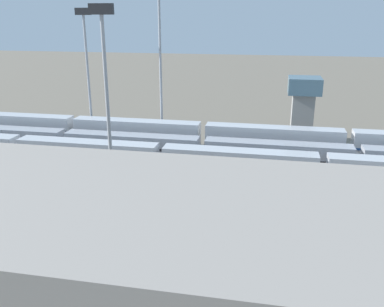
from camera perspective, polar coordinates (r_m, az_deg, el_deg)
ground_plane at (r=63.21m, az=2.53°, el=-2.68°), size 400.00×400.00×0.00m
track_bed_0 at (r=72.51m, az=3.71°, el=0.19°), size 140.00×2.80×0.12m
track_bed_1 at (r=67.83m, az=3.16°, el=-1.12°), size 140.00×2.80×0.12m
track_bed_2 at (r=63.19m, az=2.53°, el=-2.63°), size 140.00×2.80×0.12m
track_bed_3 at (r=58.61m, az=1.80°, el=-4.37°), size 140.00×2.80×0.12m
track_bed_4 at (r=54.10m, az=0.94°, el=-6.40°), size 140.00×2.80×0.12m
train_on_track_0 at (r=72.14m, az=1.52°, el=2.24°), size 95.60×3.06×5.00m
train_on_track_1 at (r=66.64m, az=9.85°, el=0.08°), size 114.80×3.06×4.40m
train_on_track_2 at (r=62.07m, az=6.48°, el=-1.20°), size 119.80×3.00×3.80m
train_on_track_4 at (r=56.97m, az=-12.98°, el=-2.78°), size 71.40×3.06×5.00m
light_mast_0 at (r=78.21m, az=-14.37°, el=12.71°), size 2.80×0.70×24.14m
light_mast_2 at (r=74.14m, az=-4.48°, el=15.54°), size 2.80×0.70×30.32m
light_mast_3 at (r=50.28m, az=-11.84°, el=9.92°), size 2.80×0.70×24.18m
maintenance_shed at (r=29.61m, az=-10.18°, el=-16.42°), size 38.09×17.40×12.16m
control_tower at (r=80.92m, az=15.11°, el=6.68°), size 6.00×6.00×12.02m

